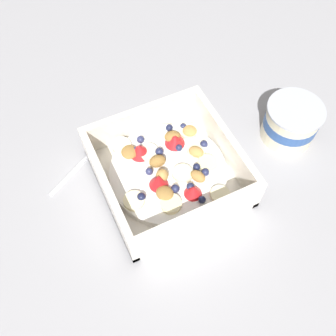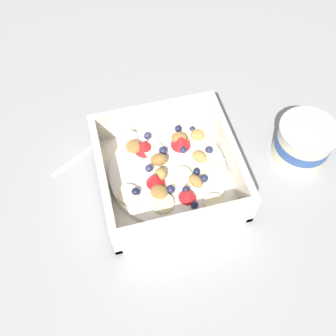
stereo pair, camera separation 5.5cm
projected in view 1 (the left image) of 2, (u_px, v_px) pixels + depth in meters
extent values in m
plane|color=#9E9EA3|center=(178.00, 184.00, 0.57)|extent=(2.40, 2.40, 0.00)
cube|color=white|center=(168.00, 177.00, 0.57)|extent=(0.20, 0.20, 0.01)
cube|color=white|center=(108.00, 192.00, 0.53)|extent=(0.20, 0.01, 0.06)
cube|color=white|center=(224.00, 145.00, 0.57)|extent=(0.20, 0.01, 0.06)
cube|color=white|center=(142.00, 122.00, 0.59)|extent=(0.01, 0.18, 0.06)
cube|color=white|center=(198.00, 221.00, 0.50)|extent=(0.01, 0.18, 0.06)
cylinder|color=white|center=(168.00, 173.00, 0.56)|extent=(0.17, 0.17, 0.01)
cylinder|color=beige|center=(171.00, 204.00, 0.52)|extent=(0.04, 0.04, 0.01)
cylinder|color=#F7EFC6|center=(121.00, 146.00, 0.57)|extent=(0.04, 0.04, 0.01)
cylinder|color=#F4EAB7|center=(188.00, 131.00, 0.59)|extent=(0.04, 0.04, 0.01)
cylinder|color=#F4EAB7|center=(220.00, 194.00, 0.53)|extent=(0.03, 0.03, 0.01)
cylinder|color=#F7EFC6|center=(149.00, 152.00, 0.57)|extent=(0.04, 0.04, 0.01)
cylinder|color=#F4EAB7|center=(134.00, 201.00, 0.52)|extent=(0.03, 0.03, 0.01)
cylinder|color=beige|center=(208.00, 164.00, 0.56)|extent=(0.03, 0.03, 0.01)
cylinder|color=#F4EAB7|center=(183.00, 175.00, 0.55)|extent=(0.04, 0.04, 0.01)
cylinder|color=#F4EAB7|center=(196.00, 150.00, 0.57)|extent=(0.03, 0.03, 0.01)
cone|color=red|center=(140.00, 150.00, 0.56)|extent=(0.04, 0.04, 0.02)
cone|color=red|center=(193.00, 191.00, 0.53)|extent=(0.04, 0.04, 0.02)
cone|color=red|center=(157.00, 178.00, 0.53)|extent=(0.04, 0.04, 0.02)
cone|color=red|center=(175.00, 140.00, 0.57)|extent=(0.04, 0.04, 0.02)
sphere|color=#23284C|center=(183.00, 126.00, 0.59)|extent=(0.01, 0.01, 0.01)
sphere|color=navy|center=(135.00, 150.00, 0.57)|extent=(0.01, 0.01, 0.01)
sphere|color=#23284C|center=(159.00, 152.00, 0.56)|extent=(0.01, 0.01, 0.01)
sphere|color=#191E3D|center=(202.00, 200.00, 0.52)|extent=(0.01, 0.01, 0.01)
sphere|color=#23284C|center=(204.00, 144.00, 0.57)|extent=(0.01, 0.01, 0.01)
sphere|color=#23284C|center=(175.00, 189.00, 0.53)|extent=(0.01, 0.01, 0.01)
sphere|color=#23284C|center=(205.00, 172.00, 0.55)|extent=(0.01, 0.01, 0.01)
sphere|color=navy|center=(140.00, 139.00, 0.58)|extent=(0.01, 0.01, 0.01)
sphere|color=#23284C|center=(190.00, 187.00, 0.53)|extent=(0.01, 0.01, 0.01)
sphere|color=navy|center=(149.00, 171.00, 0.55)|extent=(0.01, 0.01, 0.01)
sphere|color=#191E3D|center=(195.00, 164.00, 0.55)|extent=(0.01, 0.01, 0.01)
sphere|color=#23284C|center=(179.00, 148.00, 0.57)|extent=(0.01, 0.01, 0.01)
sphere|color=#191E3D|center=(169.00, 128.00, 0.59)|extent=(0.01, 0.01, 0.01)
sphere|color=#191E3D|center=(141.00, 197.00, 0.53)|extent=(0.01, 0.01, 0.01)
ellipsoid|color=tan|center=(196.00, 152.00, 0.56)|extent=(0.03, 0.03, 0.01)
ellipsoid|color=#AD7F42|center=(198.00, 176.00, 0.54)|extent=(0.03, 0.03, 0.01)
ellipsoid|color=olive|center=(165.00, 193.00, 0.53)|extent=(0.03, 0.03, 0.01)
ellipsoid|color=tan|center=(190.00, 131.00, 0.58)|extent=(0.03, 0.03, 0.01)
ellipsoid|color=olive|center=(172.00, 136.00, 0.58)|extent=(0.02, 0.03, 0.02)
ellipsoid|color=olive|center=(129.00, 152.00, 0.56)|extent=(0.03, 0.03, 0.01)
ellipsoid|color=tan|center=(162.00, 176.00, 0.54)|extent=(0.03, 0.03, 0.02)
ellipsoid|color=olive|center=(158.00, 161.00, 0.55)|extent=(0.02, 0.03, 0.02)
ellipsoid|color=silver|center=(113.00, 128.00, 0.62)|extent=(0.05, 0.06, 0.01)
cylinder|color=silver|center=(78.00, 165.00, 0.58)|extent=(0.07, 0.11, 0.01)
cylinder|color=beige|center=(291.00, 123.00, 0.59)|extent=(0.08, 0.08, 0.06)
cylinder|color=#2D5193|center=(291.00, 122.00, 0.59)|extent=(0.08, 0.08, 0.02)
cylinder|color=#B7BCC6|center=(297.00, 109.00, 0.56)|extent=(0.09, 0.09, 0.00)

